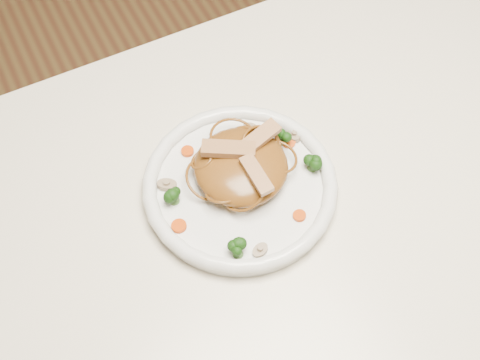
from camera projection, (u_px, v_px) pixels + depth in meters
name	position (u px, v px, depth m)	size (l,w,h in m)	color
table	(326.00, 246.00, 0.98)	(1.20, 0.80, 0.75)	beige
plate	(240.00, 189.00, 0.90)	(0.26, 0.26, 0.02)	white
noodle_mound	(241.00, 166.00, 0.89)	(0.13, 0.13, 0.04)	brown
chicken_a	(258.00, 139.00, 0.88)	(0.07, 0.02, 0.01)	tan
chicken_b	(228.00, 149.00, 0.87)	(0.07, 0.02, 0.01)	tan
chicken_c	(256.00, 174.00, 0.85)	(0.06, 0.02, 0.01)	tan
broccoli_0	(283.00, 135.00, 0.92)	(0.03, 0.03, 0.03)	#1A440E
broccoli_1	(174.00, 195.00, 0.87)	(0.03, 0.03, 0.03)	#1A440E
broccoli_2	(238.00, 249.00, 0.83)	(0.03, 0.03, 0.03)	#1A440E
broccoli_3	(313.00, 161.00, 0.90)	(0.03, 0.03, 0.03)	#1A440E
carrot_0	(265.00, 130.00, 0.94)	(0.02, 0.02, 0.01)	#CA3707
carrot_1	(179.00, 226.00, 0.86)	(0.02, 0.02, 0.01)	#CA3707
carrot_2	(289.00, 142.00, 0.93)	(0.02, 0.02, 0.01)	#CA3707
carrot_3	(187.00, 151.00, 0.92)	(0.02, 0.02, 0.01)	#CA3707
carrot_4	(299.00, 216.00, 0.87)	(0.02, 0.02, 0.01)	#CA3707
mushroom_0	(260.00, 250.00, 0.84)	(0.02, 0.02, 0.01)	tan
mushroom_1	(294.00, 135.00, 0.94)	(0.02, 0.02, 0.01)	tan
mushroom_2	(167.00, 185.00, 0.89)	(0.03, 0.03, 0.01)	tan
mushroom_3	(250.00, 128.00, 0.94)	(0.02, 0.02, 0.01)	tan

